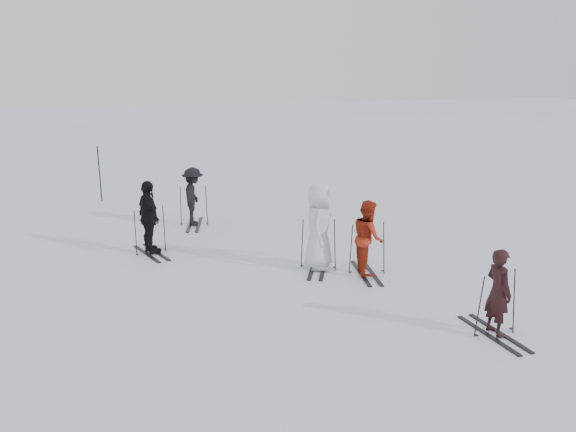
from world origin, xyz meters
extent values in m
plane|color=silver|center=(0.00, 0.00, 0.00)|extent=(120.00, 120.00, 0.00)
imported|color=black|center=(2.17, -4.23, 0.77)|extent=(0.40, 0.58, 1.55)
imported|color=maroon|center=(1.31, -0.81, 0.84)|extent=(0.77, 0.92, 1.68)
imported|color=silver|center=(0.37, -0.16, 1.00)|extent=(0.99, 1.16, 2.00)
imported|color=black|center=(-3.27, 2.10, 0.92)|extent=(0.76, 1.16, 1.83)
imported|color=black|center=(-1.86, 4.40, 0.85)|extent=(0.87, 1.22, 1.70)
cylinder|color=black|center=(-4.52, 8.52, 0.96)|extent=(0.05, 0.05, 1.92)
camera|label=1|loc=(-3.96, -11.74, 4.56)|focal=35.00mm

